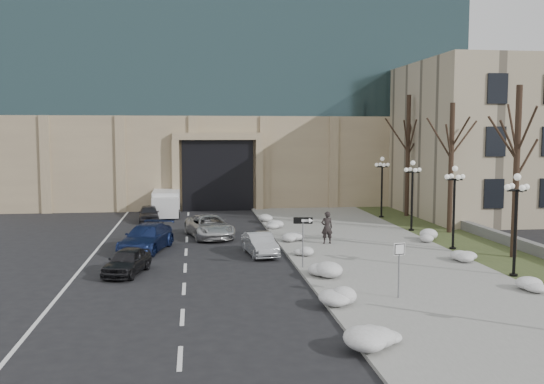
{
  "coord_description": "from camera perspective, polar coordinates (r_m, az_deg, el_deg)",
  "views": [
    {
      "loc": [
        -6.04,
        -19.29,
        6.54
      ],
      "look_at": [
        -2.0,
        11.77,
        3.5
      ],
      "focal_mm": 40.0,
      "sensor_mm": 36.0,
      "label": 1
    }
  ],
  "objects": [
    {
      "name": "snow_clump_h",
      "position": [
        27.12,
        23.87,
        -8.24
      ],
      "size": [
        1.1,
        1.6,
        0.36
      ],
      "primitive_type": "ellipsoid",
      "color": "silver",
      "rests_on": "sidewalk"
    },
    {
      "name": "curb",
      "position": [
        34.28,
        1.18,
        -5.34
      ],
      "size": [
        0.3,
        40.0,
        0.14
      ],
      "primitive_type": "cube",
      "color": "gray",
      "rests_on": "ground"
    },
    {
      "name": "tree_mid",
      "position": [
        40.81,
        16.54,
        3.86
      ],
      "size": [
        3.2,
        3.2,
        8.5
      ],
      "color": "black",
      "rests_on": "ground"
    },
    {
      "name": "snow_clump_i",
      "position": [
        32.35,
        17.3,
        -5.83
      ],
      "size": [
        1.1,
        1.6,
        0.36
      ],
      "primitive_type": "ellipsoid",
      "color": "silver",
      "rests_on": "sidewalk"
    },
    {
      "name": "snow_clump_c",
      "position": [
        27.59,
        4.52,
        -7.55
      ],
      "size": [
        1.1,
        1.6,
        0.36
      ],
      "primitive_type": "ellipsoid",
      "color": "silver",
      "rests_on": "sidewalk"
    },
    {
      "name": "classical_building",
      "position": [
        54.96,
        23.33,
        4.53
      ],
      "size": [
        22.0,
        18.12,
        12.0
      ],
      "color": "tan",
      "rests_on": "ground"
    },
    {
      "name": "car_d",
      "position": [
        38.33,
        -5.91,
        -3.25
      ],
      "size": [
        3.35,
        5.44,
        1.41
      ],
      "primitive_type": "imported",
      "rotation": [
        0.0,
        0.0,
        0.21
      ],
      "color": "#BDBDBD",
      "rests_on": "ground"
    },
    {
      "name": "office_tower",
      "position": [
        64.13,
        -3.84,
        16.27
      ],
      "size": [
        40.0,
        24.7,
        36.0
      ],
      "color": "tan",
      "rests_on": "ground"
    },
    {
      "name": "snow_clump_k",
      "position": [
        19.49,
        9.49,
        -13.21
      ],
      "size": [
        1.1,
        1.6,
        0.36
      ],
      "primitive_type": "ellipsoid",
      "color": "silver",
      "rests_on": "sidewalk"
    },
    {
      "name": "tree_near",
      "position": [
        33.65,
        22.09,
        3.93
      ],
      "size": [
        3.2,
        3.2,
        9.0
      ],
      "color": "black",
      "rests_on": "ground"
    },
    {
      "name": "lamppost_c",
      "position": [
        41.03,
        13.07,
        0.55
      ],
      "size": [
        1.18,
        1.18,
        4.76
      ],
      "color": "black",
      "rests_on": "ground"
    },
    {
      "name": "snow_clump_f",
      "position": [
        41.2,
        0.41,
        -3.17
      ],
      "size": [
        1.1,
        1.6,
        0.36
      ],
      "primitive_type": "ellipsoid",
      "color": "silver",
      "rests_on": "sidewalk"
    },
    {
      "name": "lamppost_b",
      "position": [
        35.05,
        16.78,
        -0.37
      ],
      "size": [
        1.18,
        1.18,
        4.76
      ],
      "color": "black",
      "rests_on": "ground"
    },
    {
      "name": "snow_clump_a",
      "position": [
        19.32,
        9.45,
        -13.37
      ],
      "size": [
        1.1,
        1.6,
        0.36
      ],
      "primitive_type": "ellipsoid",
      "color": "silver",
      "rests_on": "sidewalk"
    },
    {
      "name": "ground",
      "position": [
        21.24,
        9.72,
        -12.46
      ],
      "size": [
        160.0,
        160.0,
        0.0
      ],
      "primitive_type": "plane",
      "color": "black",
      "rests_on": "ground"
    },
    {
      "name": "grass_strip",
      "position": [
        37.52,
        18.09,
        -4.7
      ],
      "size": [
        4.0,
        40.0,
        0.1
      ],
      "primitive_type": "cube",
      "color": "#384422",
      "rests_on": "ground"
    },
    {
      "name": "snow_clump_e",
      "position": [
        36.64,
        1.67,
        -4.27
      ],
      "size": [
        1.1,
        1.6,
        0.36
      ],
      "primitive_type": "ellipsoid",
      "color": "silver",
      "rests_on": "sidewalk"
    },
    {
      "name": "lamppost_d",
      "position": [
        47.16,
        10.31,
        1.24
      ],
      "size": [
        1.18,
        1.18,
        4.76
      ],
      "color": "black",
      "rests_on": "ground"
    },
    {
      "name": "snow_clump_g",
      "position": [
        44.62,
        -0.33,
        -2.5
      ],
      "size": [
        1.1,
        1.6,
        0.36
      ],
      "primitive_type": "ellipsoid",
      "color": "silver",
      "rests_on": "sidewalk"
    },
    {
      "name": "tree_far",
      "position": [
        48.22,
        12.69,
        4.94
      ],
      "size": [
        3.2,
        3.2,
        9.5
      ],
      "color": "black",
      "rests_on": "ground"
    },
    {
      "name": "car_b",
      "position": [
        32.63,
        -1.15,
        -4.92
      ],
      "size": [
        1.78,
        3.86,
        1.23
      ],
      "primitive_type": "imported",
      "rotation": [
        0.0,
        0.0,
        0.13
      ],
      "color": "#AAAEB2",
      "rests_on": "ground"
    },
    {
      "name": "sidewalk",
      "position": [
        35.23,
        8.46,
        -5.12
      ],
      "size": [
        9.0,
        40.0,
        0.12
      ],
      "primitive_type": "cube",
      "color": "gray",
      "rests_on": "ground"
    },
    {
      "name": "snow_clump_b",
      "position": [
        23.04,
        6.79,
        -10.21
      ],
      "size": [
        1.1,
        1.6,
        0.36
      ],
      "primitive_type": "ellipsoid",
      "color": "silver",
      "rests_on": "sidewalk"
    },
    {
      "name": "snow_clump_j",
      "position": [
        37.5,
        14.28,
        -4.21
      ],
      "size": [
        1.1,
        1.6,
        0.36
      ],
      "primitive_type": "ellipsoid",
      "color": "silver",
      "rests_on": "sidewalk"
    },
    {
      "name": "pedestrian",
      "position": [
        35.51,
        5.19,
        -3.35
      ],
      "size": [
        0.71,
        0.48,
        1.89
      ],
      "primitive_type": "imported",
      "rotation": [
        0.0,
        0.0,
        3.18
      ],
      "color": "black",
      "rests_on": "sidewalk"
    },
    {
      "name": "car_a",
      "position": [
        29.1,
        -13.49,
        -6.36
      ],
      "size": [
        2.31,
        3.84,
        1.23
      ],
      "primitive_type": "imported",
      "rotation": [
        0.0,
        0.0,
        -0.25
      ],
      "color": "black",
      "rests_on": "ground"
    },
    {
      "name": "car_e",
      "position": [
        45.89,
        -11.51,
        -1.99
      ],
      "size": [
        1.73,
        3.71,
        1.23
      ],
      "primitive_type": "imported",
      "rotation": [
        0.0,
        0.0,
        0.08
      ],
      "color": "#2D2C31",
      "rests_on": "ground"
    },
    {
      "name": "stone_wall",
      "position": [
        40.11,
        19.46,
        -3.65
      ],
      "size": [
        0.5,
        30.0,
        0.7
      ],
      "primitive_type": "cube",
      "color": "slate",
      "rests_on": "ground"
    },
    {
      "name": "box_truck",
      "position": [
        49.48,
        -9.91,
        -1.05
      ],
      "size": [
        2.21,
        6.06,
        1.92
      ],
      "rotation": [
        0.0,
        0.0,
        0.01
      ],
      "color": "silver",
      "rests_on": "ground"
    },
    {
      "name": "keep_sign",
      "position": [
        24.22,
        11.88,
        -6.13
      ],
      "size": [
        0.49,
        0.14,
        2.3
      ],
      "rotation": [
        0.0,
        0.0,
        0.2
      ],
      "color": "slate",
      "rests_on": "ground"
    },
    {
      "name": "car_c",
      "position": [
        34.51,
        -11.74,
        -4.26
      ],
      "size": [
        3.29,
        5.42,
        1.47
      ],
      "primitive_type": "imported",
      "rotation": [
        0.0,
        0.0,
        -0.26
      ],
      "color": "navy",
      "rests_on": "ground"
    },
    {
      "name": "one_way_sign",
      "position": [
        28.87,
        3.25,
        -3.28
      ],
      "size": [
        0.96,
        0.33,
        2.56
      ],
      "rotation": [
        0.0,
        0.0,
        -0.16
      ],
      "color": "slate",
      "rests_on": "ground"
    },
    {
      "name": "lamppost_a",
      "position": [
        29.28,
        21.99,
        -1.66
      ],
      "size": [
        1.18,
        1.18,
        4.76
      ],
      "color": "black",
      "rests_on": "ground"
    },
    {
      "name": "snow_clump_d",
      "position": [
        31.92,
        2.88,
        -5.74
      ],
      "size": [
        1.1,
        1.6,
        0.36
      ],
      "primitive_type": "ellipsoid",
      "color": "silver",
      "rests_on": "sidewalk"
    }
  ]
}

